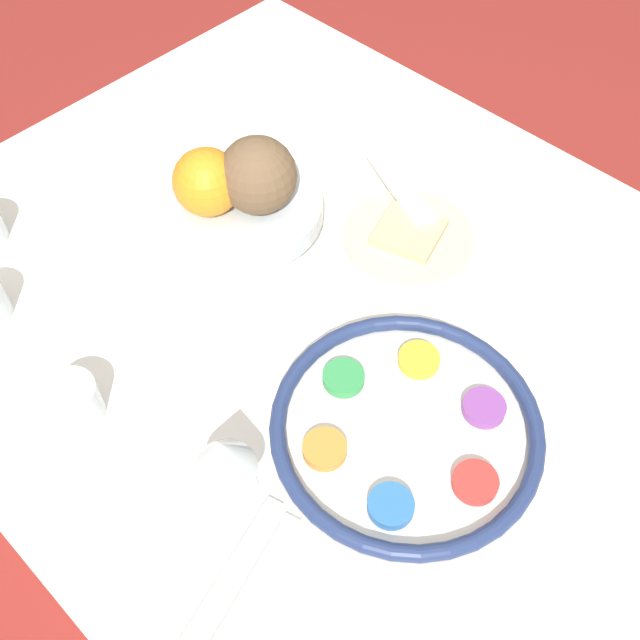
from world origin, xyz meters
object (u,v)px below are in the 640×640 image
Objects in this scene: seder_plate at (406,428)px; bread_plate at (408,235)px; cup_far at (73,401)px; fruit_stand at (243,212)px; wine_glass at (223,458)px; napkin_roll at (402,187)px; coconut at (258,175)px; orange_fruit at (207,182)px.

seder_plate reaches higher than bread_plate.
fruit_stand is at bearing -83.46° from cup_far.
wine_glass reaches higher than napkin_roll.
seder_plate is 0.33m from bread_plate.
wine_glass reaches higher than fruit_stand.
fruit_stand reaches higher than cup_far.
coconut is at bearing -87.82° from cup_far.
seder_plate is 0.37m from coconut.
fruit_stand is at bearing -115.49° from orange_fruit.
cup_far is at bearing 16.06° from wine_glass.
coconut is at bearing -13.14° from seder_plate.
orange_fruit is at bearing 64.51° from fruit_stand.
bread_plate is at bearing -127.32° from fruit_stand.
wine_glass is 0.47m from bread_plate.
fruit_stand is 0.27m from napkin_roll.
seder_plate is at bearing 166.86° from coconut.
fruit_stand is 0.08m from coconut.
coconut is at bearing 56.24° from bread_plate.
napkin_roll is (-0.08, -0.25, -0.07)m from fruit_stand.
wine_glass is at bearing 108.69° from napkin_roll.
orange_fruit reaches higher than wine_glass.
fruit_stand is 0.25m from bread_plate.
seder_plate is 0.23m from wine_glass.
cup_far is (0.04, 0.58, 0.01)m from napkin_roll.
napkin_roll reaches higher than seder_plate.
napkin_roll is at bearing -49.26° from seder_plate.
wine_glass is (0.10, 0.20, 0.07)m from seder_plate.
seder_plate is at bearing -116.76° from wine_glass.
seder_plate is 0.41m from cup_far.
coconut is 0.29m from napkin_roll.
orange_fruit is 0.88× the size of coconut.
orange_fruit reaches higher than napkin_roll.
coconut is (-0.02, -0.01, 0.07)m from fruit_stand.
napkin_roll is at bearing -43.00° from bread_plate.
orange_fruit is at bearing 71.62° from napkin_roll.
fruit_stand reaches higher than seder_plate.
cup_far reaches higher than napkin_roll.
orange_fruit is (0.02, 0.04, 0.07)m from fruit_stand.
orange_fruit is 0.32m from bread_plate.
coconut reaches higher than napkin_roll.
orange_fruit is 0.51× the size of napkin_roll.
seder_plate is at bearing 169.34° from fruit_stand.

